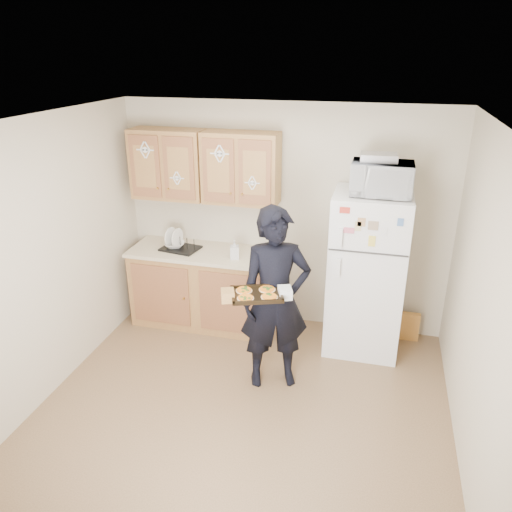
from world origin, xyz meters
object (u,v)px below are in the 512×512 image
object	(u,v)px
refrigerator	(366,273)
microwave	(382,179)
baking_tray	(257,295)
dish_rack	(180,242)
person	(275,300)

from	to	relation	value
refrigerator	microwave	world-z (taller)	microwave
microwave	baking_tray	bearing A→B (deg)	-130.81
refrigerator	dish_rack	bearing A→B (deg)	179.04
refrigerator	person	xyz separation A→B (m)	(-0.77, -0.85, 0.03)
refrigerator	microwave	distance (m)	1.01
person	dish_rack	xyz separation A→B (m)	(-1.29, 0.88, 0.11)
person	microwave	xyz separation A→B (m)	(0.83, 0.80, 0.98)
microwave	person	bearing A→B (deg)	-136.00
refrigerator	dish_rack	xyz separation A→B (m)	(-2.06, 0.03, 0.13)
person	dish_rack	world-z (taller)	person
baking_tray	microwave	distance (m)	1.64
refrigerator	baking_tray	size ratio (longest dim) A/B	3.95
person	baking_tray	bearing A→B (deg)	-131.17
microwave	dish_rack	world-z (taller)	microwave
person	baking_tray	distance (m)	0.35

